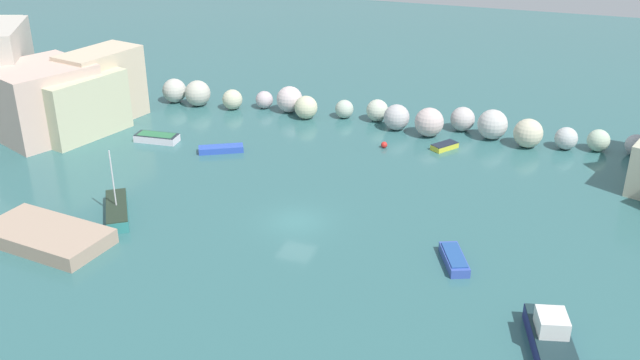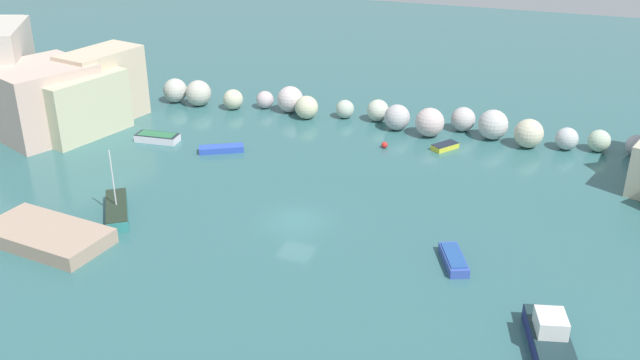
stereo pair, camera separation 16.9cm
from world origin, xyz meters
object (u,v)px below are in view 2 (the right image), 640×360
stone_dock (46,235)px  moored_boat_0 (221,149)px  channel_buoy (385,145)px  moored_boat_1 (117,210)px  moored_boat_3 (157,137)px  moored_boat_2 (552,344)px  moored_boat_4 (445,146)px  moored_boat_5 (454,259)px

stone_dock → moored_boat_0: 18.54m
stone_dock → channel_buoy: stone_dock is taller
moored_boat_1 → channel_buoy: bearing=106.9°
stone_dock → moored_boat_0: (3.99, 18.10, -0.25)m
channel_buoy → moored_boat_3: 20.48m
moored_boat_2 → moored_boat_4: size_ratio=2.68×
moored_boat_5 → stone_dock: bearing=-99.2°
stone_dock → moored_boat_4: (22.32, 25.19, -0.26)m
channel_buoy → moored_boat_3: moored_boat_3 is taller
moored_boat_1 → moored_boat_5: (24.04, 1.47, -0.12)m
channel_buoy → moored_boat_3: size_ratio=0.14×
moored_boat_0 → moored_boat_1: bearing=53.7°
channel_buoy → stone_dock: bearing=-126.0°
channel_buoy → moored_boat_5: size_ratio=0.15×
stone_dock → moored_boat_2: size_ratio=1.22×
moored_boat_1 → moored_boat_3: size_ratio=1.36×
moored_boat_0 → channel_buoy: bearing=174.1°
channel_buoy → moored_boat_5: bearing=-62.3°
moored_boat_4 → moored_boat_3: bearing=140.8°
moored_boat_0 → moored_boat_1: size_ratio=0.72×
stone_dock → moored_boat_4: stone_dock is taller
moored_boat_0 → stone_dock: bearing=48.7°
moored_boat_0 → moored_boat_5: size_ratio=1.03×
moored_boat_3 → moored_boat_4: moored_boat_3 is taller
moored_boat_3 → moored_boat_4: 25.79m
stone_dock → moored_boat_0: size_ratio=2.18×
moored_boat_2 → moored_boat_5: moored_boat_2 is taller
moored_boat_5 → channel_buoy: bearing=-175.0°
moored_boat_3 → moored_boat_4: bearing=-169.4°
moored_boat_1 → moored_boat_2: 30.94m
channel_buoy → moored_boat_1: size_ratio=0.10×
stone_dock → moored_boat_3: (-2.56, 18.39, -0.15)m
moored_boat_1 → moored_boat_5: size_ratio=1.43×
moored_boat_2 → moored_boat_3: 40.20m
moored_boat_1 → moored_boat_4: (20.04, 20.34, -0.19)m
moored_boat_1 → moored_boat_4: moored_boat_1 is taller
stone_dock → moored_boat_5: stone_dock is taller
moored_boat_1 → moored_boat_2: (30.39, -5.84, 0.21)m
moored_boat_0 → moored_boat_5: (22.32, -11.77, 0.06)m
moored_boat_1 → stone_dock: bearing=-59.7°
moored_boat_0 → moored_boat_3: size_ratio=0.98×
moored_boat_3 → moored_boat_5: bearing=152.6°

